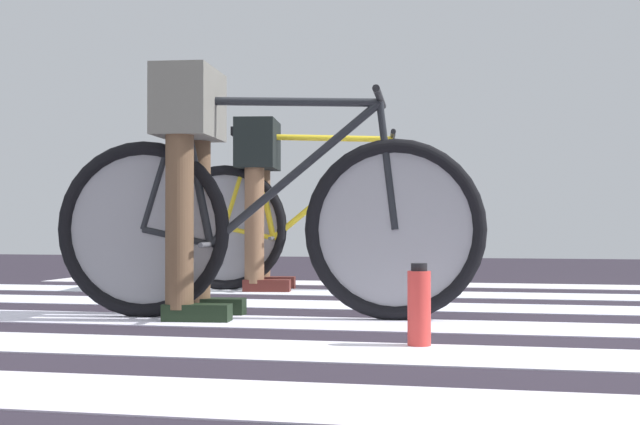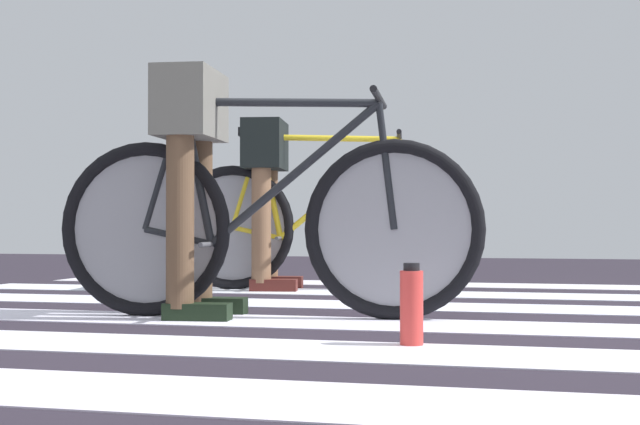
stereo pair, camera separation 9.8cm
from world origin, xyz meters
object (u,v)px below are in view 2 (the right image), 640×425
bicycle_1_of_2 (266,222)px  bicycle_2_of_2 (320,223)px  water_bottle (412,306)px  cyclist_2_of_2 (266,180)px  cyclist_1_of_2 (191,157)px

bicycle_1_of_2 → bicycle_2_of_2: 1.59m
water_bottle → cyclist_2_of_2: bearing=117.7°
water_bottle → cyclist_1_of_2: bearing=146.4°
cyclist_1_of_2 → bicycle_2_of_2: size_ratio=0.58×
bicycle_1_of_2 → water_bottle: bearing=-51.0°
bicycle_1_of_2 → cyclist_1_of_2: 0.41m
cyclist_1_of_2 → bicycle_1_of_2: bearing=0.0°
bicycle_2_of_2 → cyclist_2_of_2: (-0.31, -0.05, 0.24)m
bicycle_1_of_2 → water_bottle: 1.01m
cyclist_2_of_2 → bicycle_1_of_2: bearing=-81.3°
bicycle_2_of_2 → water_bottle: 2.44m
cyclist_2_of_2 → water_bottle: bearing=-71.0°
water_bottle → bicycle_1_of_2: bearing=134.8°
cyclist_1_of_2 → bicycle_2_of_2: (0.14, 1.61, -0.27)m
cyclist_2_of_2 → water_bottle: cyclist_2_of_2 is taller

